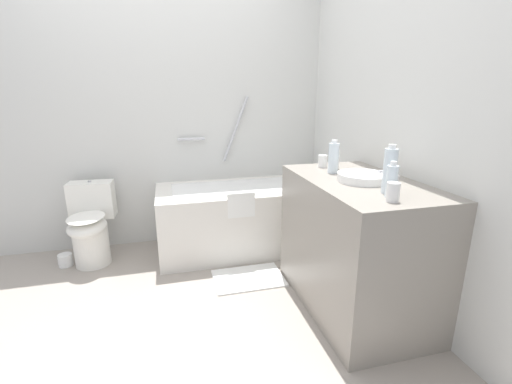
% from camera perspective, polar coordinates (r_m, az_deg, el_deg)
% --- Properties ---
extents(ground_plane, '(4.00, 4.00, 0.00)m').
position_cam_1_polar(ground_plane, '(2.48, -13.54, -18.58)').
color(ground_plane, '#9E9389').
extents(wall_back_tiled, '(3.40, 0.10, 2.53)m').
position_cam_1_polar(wall_back_tiled, '(3.33, -15.62, 13.31)').
color(wall_back_tiled, silver).
rests_on(wall_back_tiled, ground_plane).
extents(wall_right_mirror, '(0.10, 2.85, 2.53)m').
position_cam_1_polar(wall_right_mirror, '(2.55, 22.29, 12.07)').
color(wall_right_mirror, silver).
rests_on(wall_right_mirror, ground_plane).
extents(bathtub, '(1.52, 0.71, 1.35)m').
position_cam_1_polar(bathtub, '(3.18, -1.92, -3.81)').
color(bathtub, silver).
rests_on(bathtub, ground_plane).
extents(toilet, '(0.37, 0.53, 0.67)m').
position_cam_1_polar(toilet, '(3.21, -25.38, -4.92)').
color(toilet, white).
rests_on(toilet, ground_plane).
extents(vanity_counter, '(0.63, 1.10, 0.87)m').
position_cam_1_polar(vanity_counter, '(2.38, 15.85, -8.31)').
color(vanity_counter, gray).
rests_on(vanity_counter, ground_plane).
extents(sink_basin, '(0.31, 0.31, 0.05)m').
position_cam_1_polar(sink_basin, '(2.21, 17.03, 2.31)').
color(sink_basin, white).
rests_on(sink_basin, vanity_counter).
extents(sink_faucet, '(0.11, 0.15, 0.06)m').
position_cam_1_polar(sink_faucet, '(2.31, 20.93, 2.61)').
color(sink_faucet, '#B5B5BA').
rests_on(sink_faucet, vanity_counter).
extents(water_bottle_0, '(0.07, 0.07, 0.26)m').
position_cam_1_polar(water_bottle_0, '(1.97, 20.97, 3.29)').
color(water_bottle_0, silver).
rests_on(water_bottle_0, vanity_counter).
extents(water_bottle_1, '(0.06, 0.06, 0.19)m').
position_cam_1_polar(water_bottle_1, '(1.91, 21.26, 1.71)').
color(water_bottle_1, silver).
rests_on(water_bottle_1, vanity_counter).
extents(water_bottle_2, '(0.07, 0.07, 0.22)m').
position_cam_1_polar(water_bottle_2, '(2.38, 12.53, 5.49)').
color(water_bottle_2, silver).
rests_on(water_bottle_2, vanity_counter).
extents(drinking_glass_0, '(0.06, 0.06, 0.09)m').
position_cam_1_polar(drinking_glass_0, '(2.56, 10.81, 4.97)').
color(drinking_glass_0, white).
rests_on(drinking_glass_0, vanity_counter).
extents(drinking_glass_1, '(0.07, 0.07, 0.09)m').
position_cam_1_polar(drinking_glass_1, '(2.52, 12.65, 4.77)').
color(drinking_glass_1, white).
rests_on(drinking_glass_1, vanity_counter).
extents(drinking_glass_2, '(0.06, 0.06, 0.10)m').
position_cam_1_polar(drinking_glass_2, '(1.84, 21.44, -0.01)').
color(drinking_glass_2, white).
rests_on(drinking_glass_2, vanity_counter).
extents(bath_mat, '(0.53, 0.37, 0.01)m').
position_cam_1_polar(bath_mat, '(2.78, -1.24, -13.84)').
color(bath_mat, white).
rests_on(bath_mat, ground_plane).
extents(toilet_paper_roll, '(0.11, 0.11, 0.10)m').
position_cam_1_polar(toilet_paper_roll, '(3.34, -28.66, -9.71)').
color(toilet_paper_roll, white).
rests_on(toilet_paper_roll, ground_plane).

